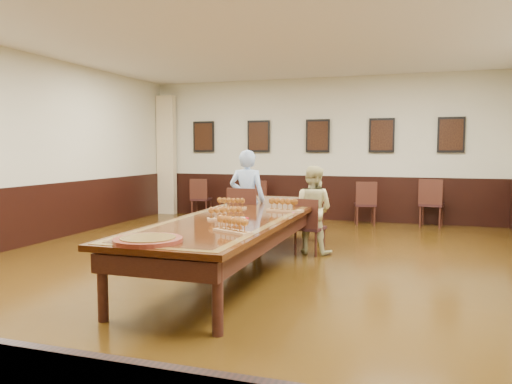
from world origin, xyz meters
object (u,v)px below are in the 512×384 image
(chair_man, at_px, (245,219))
(spare_chair_c, at_px, (365,203))
(spare_chair_a, at_px, (201,198))
(carved_platter, at_px, (148,240))
(spare_chair_b, at_px, (262,199))
(person_woman, at_px, (312,210))
(person_man, at_px, (247,199))
(spare_chair_d, at_px, (432,203))
(chair_woman, at_px, (310,226))
(conference_table, at_px, (244,224))

(chair_man, relative_size, spare_chair_c, 1.08)
(spare_chair_a, relative_size, carved_platter, 1.29)
(spare_chair_b, relative_size, carved_platter, 1.27)
(chair_man, distance_m, spare_chair_a, 4.04)
(carved_platter, bearing_deg, person_woman, 77.03)
(person_man, relative_size, person_woman, 1.18)
(person_man, height_order, person_woman, person_man)
(spare_chair_d, distance_m, carved_platter, 7.34)
(carved_platter, bearing_deg, chair_woman, 76.96)
(spare_chair_a, bearing_deg, spare_chair_b, -179.58)
(chair_man, distance_m, carved_platter, 3.44)
(chair_man, height_order, spare_chair_c, chair_man)
(person_man, relative_size, carved_platter, 2.28)
(chair_man, height_order, person_man, person_man)
(spare_chair_a, distance_m, spare_chair_b, 1.46)
(chair_man, height_order, carved_platter, chair_man)
(conference_table, bearing_deg, spare_chair_b, 104.85)
(spare_chair_b, xyz_separation_m, carved_platter, (1.09, -6.91, 0.33))
(spare_chair_b, height_order, person_woman, person_woman)
(carved_platter, bearing_deg, chair_man, 94.21)
(spare_chair_c, bearing_deg, carved_platter, 66.54)
(chair_man, height_order, chair_woman, chair_man)
(chair_woman, height_order, spare_chair_c, spare_chair_c)
(chair_man, relative_size, chair_woman, 1.16)
(spare_chair_c, bearing_deg, person_man, 51.52)
(chair_man, xyz_separation_m, person_man, (-0.01, 0.11, 0.30))
(person_woman, bearing_deg, person_man, 9.82)
(person_man, relative_size, conference_table, 0.32)
(person_woman, relative_size, conference_table, 0.27)
(chair_woman, relative_size, carved_platter, 1.23)
(spare_chair_c, relative_size, carved_platter, 1.32)
(chair_man, relative_size, conference_table, 0.20)
(chair_man, distance_m, spare_chair_d, 4.47)
(chair_man, bearing_deg, person_woman, -178.13)
(spare_chair_a, distance_m, spare_chair_c, 3.82)
(spare_chair_a, relative_size, person_woman, 0.67)
(chair_woman, bearing_deg, carved_platter, 87.19)
(spare_chair_c, distance_m, person_woman, 3.23)
(chair_man, distance_m, person_man, 0.32)
(conference_table, distance_m, carved_platter, 2.21)
(chair_woman, xyz_separation_m, spare_chair_a, (-3.33, 3.32, 0.02))
(chair_woman, relative_size, person_woman, 0.64)
(person_man, xyz_separation_m, person_woman, (1.07, -0.01, -0.12))
(chair_man, bearing_deg, spare_chair_b, -80.03)
(spare_chair_c, bearing_deg, person_woman, 68.93)
(spare_chair_a, relative_size, spare_chair_c, 0.98)
(spare_chair_c, bearing_deg, spare_chair_a, -13.32)
(chair_man, bearing_deg, spare_chair_d, -133.38)
(chair_woman, distance_m, conference_table, 1.39)
(spare_chair_d, bearing_deg, spare_chair_b, 7.86)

